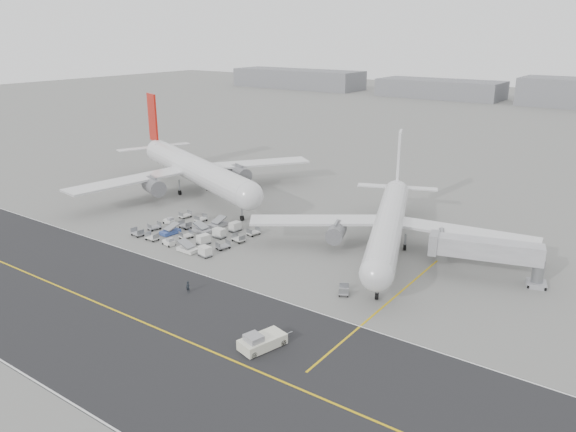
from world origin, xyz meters
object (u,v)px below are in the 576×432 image
Objects in this scene: pushback_tug at (261,341)px; ground_crew_a at (188,287)px; jet_bridge at (487,252)px; airliner_b at (389,222)px; airliner_a at (193,168)px.

pushback_tug is 4.40× the size of ground_crew_a.
pushback_tug is 0.43× the size of jet_bridge.
jet_bridge is at bearing -30.61° from airliner_b.
ground_crew_a is (-34.39, -30.09, -3.78)m from jet_bridge.
ground_crew_a is at bearing 177.57° from pushback_tug.
airliner_b is 39.08m from pushback_tug.
airliner_a is 3.25× the size of jet_bridge.
airliner_a is 54.04m from airliner_b.
jet_bridge is 45.85m from ground_crew_a.
jet_bridge is (16.07, 35.91, 3.76)m from pushback_tug.
pushback_tug is at bearing -106.82° from airliner_a.
airliner_b reaches higher than pushback_tug.
pushback_tug is (55.53, -45.12, -5.17)m from airliner_a.
airliner_b is 2.71× the size of jet_bridge.
airliner_b reaches higher than ground_crew_a.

